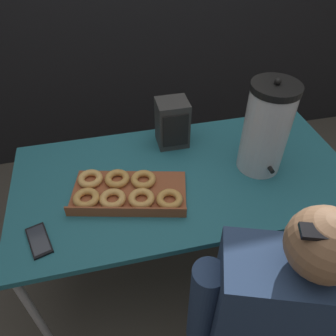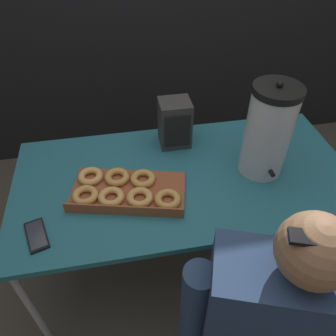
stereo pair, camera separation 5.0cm
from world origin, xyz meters
name	(u,v)px [view 2 (the right image)]	position (x,y,z in m)	size (l,w,h in m)	color
ground_plane	(181,263)	(0.00, 0.00, 0.00)	(12.00, 12.00, 0.00)	#4C473F
folding_table	(185,182)	(0.00, 0.00, 0.70)	(1.55, 0.77, 0.74)	#236675
donut_box	(125,190)	(-0.28, -0.06, 0.77)	(0.53, 0.36, 0.05)	brown
coffee_urn	(268,131)	(0.35, -0.01, 0.96)	(0.20, 0.23, 0.45)	silver
cell_phone	(37,235)	(-0.63, -0.23, 0.75)	(0.11, 0.17, 0.01)	black
space_heater	(175,123)	(0.00, 0.25, 0.86)	(0.15, 0.14, 0.24)	#333333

